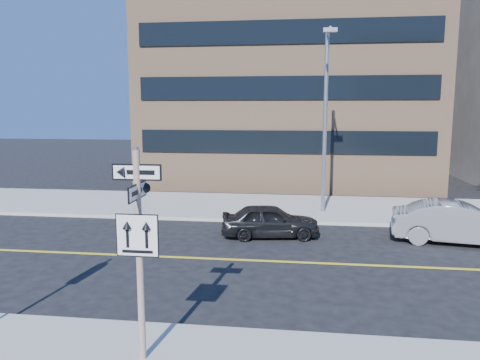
# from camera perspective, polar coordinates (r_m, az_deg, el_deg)

# --- Properties ---
(ground) EXTENTS (120.00, 120.00, 0.00)m
(ground) POSITION_cam_1_polar(r_m,az_deg,el_deg) (11.96, -7.67, -15.47)
(ground) COLOR black
(ground) RESTS_ON ground
(sign_pole) EXTENTS (0.92, 0.92, 4.06)m
(sign_pole) POSITION_cam_1_polar(r_m,az_deg,el_deg) (8.86, -12.23, -7.52)
(sign_pole) COLOR beige
(sign_pole) RESTS_ON near_sidewalk
(parked_car_a) EXTENTS (2.03, 3.90, 1.27)m
(parked_car_a) POSITION_cam_1_polar(r_m,az_deg,el_deg) (17.95, 3.69, -4.98)
(parked_car_a) COLOR black
(parked_car_a) RESTS_ON ground
(parked_car_b) EXTENTS (2.35, 4.83, 1.53)m
(parked_car_b) POSITION_cam_1_polar(r_m,az_deg,el_deg) (18.80, 25.08, -4.76)
(parked_car_b) COLOR gray
(parked_car_b) RESTS_ON ground
(streetlight_a) EXTENTS (0.55, 2.25, 8.00)m
(streetlight_a) POSITION_cam_1_polar(r_m,az_deg,el_deg) (21.30, 10.40, 8.25)
(streetlight_a) COLOR gray
(streetlight_a) RESTS_ON far_sidewalk
(building_brick) EXTENTS (18.00, 18.00, 18.00)m
(building_brick) POSITION_cam_1_polar(r_m,az_deg,el_deg) (35.76, 6.07, 15.31)
(building_brick) COLOR #A77E5D
(building_brick) RESTS_ON ground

